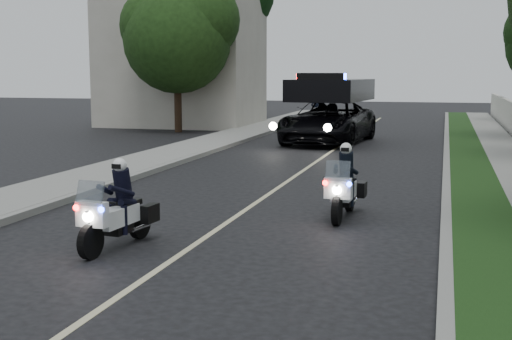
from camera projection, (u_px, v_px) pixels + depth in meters
The scene contains 14 objects.
ground at pixel (167, 264), 10.38m from camera, with size 120.00×120.00×0.00m, color black.
curb_right at pixel (446, 175), 18.83m from camera, with size 0.20×60.00×0.15m, color gray.
grass_verge at pixel (473, 176), 18.64m from camera, with size 1.20×60.00×0.16m, color #193814.
curb_left at pixel (171, 165), 21.00m from camera, with size 0.20×60.00×0.15m, color gray.
sidewalk_left at pixel (138, 163), 21.29m from camera, with size 2.00×60.00×0.16m, color gray.
building_far at pixel (182, 61), 37.34m from camera, with size 8.00×6.00×7.00m, color #A8A396.
lane_marking at pixel (301, 172), 19.92m from camera, with size 0.12×50.00×0.01m, color #BFB78C.
police_moto_left at pixel (118, 248), 11.34m from camera, with size 0.62×1.76×1.50m, color white, non-canonical shape.
police_moto_right at pixel (344, 217), 13.72m from camera, with size 0.62×1.77×1.51m, color silver, non-canonical shape.
police_suv at pixel (328, 143), 28.32m from camera, with size 2.94×6.34×3.08m, color black.
bicycle at pixel (317, 131), 34.24m from camera, with size 0.64×1.83×0.96m, color black.
cyclist at pixel (317, 131), 34.24m from camera, with size 0.59×0.39×1.64m, color black.
tree_left_near at pixel (178, 132), 33.37m from camera, with size 5.22×5.22×8.69m, color #1F4015, non-canonical shape.
tree_left_far at pixel (203, 122), 40.07m from camera, with size 7.28×7.28×12.14m, color black, non-canonical shape.
Camera 1 is at (4.01, -9.34, 2.89)m, focal length 47.87 mm.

